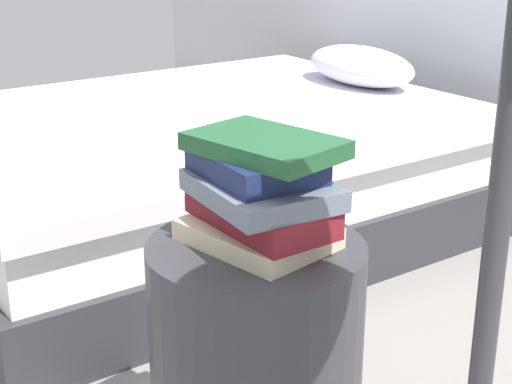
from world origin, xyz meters
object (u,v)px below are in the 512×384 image
object	(u,v)px
book_navy	(256,164)
book_forest	(265,145)
bed	(202,169)
side_table	(256,381)
book_cream	(258,234)
book_slate	(262,190)
book_maroon	(262,212)

from	to	relation	value
book_navy	book_forest	distance (m)	0.04
bed	book_navy	xyz separation A→B (m)	(1.31, -0.74, 0.49)
bed	side_table	bearing A→B (deg)	-27.39
book_cream	side_table	bearing A→B (deg)	-62.26
side_table	book_forest	size ratio (longest dim) A/B	2.20
book_cream	book_navy	bearing A→B (deg)	175.86
book_navy	side_table	bearing A→B (deg)	-30.89
bed	book_slate	bearing A→B (deg)	-27.02
book_cream	book_maroon	world-z (taller)	book_maroon
book_slate	book_forest	distance (m)	0.08
book_cream	book_navy	size ratio (longest dim) A/B	1.15
side_table	book_slate	distance (m)	0.40
book_slate	book_forest	xyz separation A→B (m)	(0.00, 0.01, 0.08)
side_table	book_cream	bearing A→B (deg)	125.63
side_table	book_forest	world-z (taller)	book_forest
book_cream	book_forest	size ratio (longest dim) A/B	0.98
side_table	book_slate	xyz separation A→B (m)	(0.01, 0.01, 0.40)
book_slate	book_navy	world-z (taller)	book_navy
book_cream	book_slate	size ratio (longest dim) A/B	0.98
bed	side_table	size ratio (longest dim) A/B	3.56
bed	book_forest	bearing A→B (deg)	-26.81
book_slate	book_forest	size ratio (longest dim) A/B	1.00
bed	side_table	xyz separation A→B (m)	(1.32, -0.74, 0.05)
bed	book_navy	size ratio (longest dim) A/B	9.17
book_maroon	book_forest	xyz separation A→B (m)	(0.01, 0.00, 0.13)
bed	book_cream	size ratio (longest dim) A/B	8.00
bed	book_forest	xyz separation A→B (m)	(1.33, -0.73, 0.53)
side_table	book_navy	xyz separation A→B (m)	(-0.01, 0.01, 0.44)
side_table	book_cream	xyz separation A→B (m)	(-0.01, 0.01, 0.31)
side_table	book_navy	distance (m)	0.44
side_table	book_maroon	bearing A→B (deg)	79.59
bed	book_slate	distance (m)	1.59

